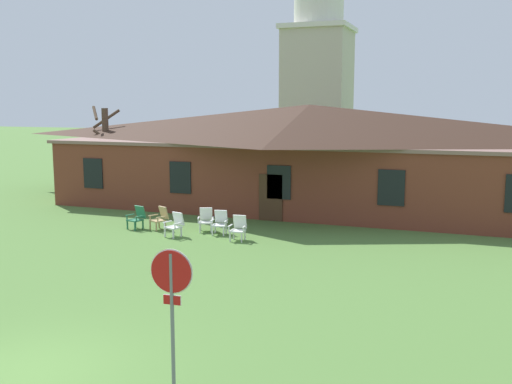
% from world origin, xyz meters
% --- Properties ---
extents(ground_plane, '(200.00, 200.00, 0.00)m').
position_xyz_m(ground_plane, '(0.00, 0.00, 0.00)').
color(ground_plane, '#517A38').
extents(brick_building, '(25.38, 10.40, 5.16)m').
position_xyz_m(brick_building, '(-0.00, 20.84, 2.63)').
color(brick_building, brown).
rests_on(brick_building, ground).
extents(dome_tower, '(5.18, 5.18, 16.85)m').
position_xyz_m(dome_tower, '(-3.57, 36.45, 7.61)').
color(dome_tower, '#BCB29E').
rests_on(dome_tower, ground).
extents(stop_sign, '(0.81, 0.08, 2.68)m').
position_xyz_m(stop_sign, '(3.06, 0.33, 1.90)').
color(stop_sign, slate).
rests_on(stop_sign, ground).
extents(lawn_chair_by_porch, '(0.74, 0.79, 0.96)m').
position_xyz_m(lawn_chair_by_porch, '(-5.09, 12.30, 0.50)').
color(lawn_chair_by_porch, '#28704C').
rests_on(lawn_chair_by_porch, ground).
extents(lawn_chair_near_door, '(0.81, 0.85, 0.96)m').
position_xyz_m(lawn_chair_near_door, '(-4.13, 12.53, 0.50)').
color(lawn_chair_near_door, tan).
rests_on(lawn_chair_near_door, ground).
extents(lawn_chair_left_end, '(0.75, 0.80, 0.96)m').
position_xyz_m(lawn_chair_left_end, '(-2.91, 11.57, 0.50)').
color(lawn_chair_left_end, white).
rests_on(lawn_chair_left_end, ground).
extents(lawn_chair_middle, '(0.78, 0.83, 0.96)m').
position_xyz_m(lawn_chair_middle, '(-2.21, 12.91, 0.50)').
color(lawn_chair_middle, silver).
rests_on(lawn_chair_middle, ground).
extents(lawn_chair_right_end, '(0.71, 0.75, 0.96)m').
position_xyz_m(lawn_chair_right_end, '(-1.43, 12.58, 0.50)').
color(lawn_chair_right_end, white).
rests_on(lawn_chair_right_end, ground).
extents(lawn_chair_far_side, '(0.68, 0.71, 0.96)m').
position_xyz_m(lawn_chair_far_side, '(-0.34, 11.86, 0.50)').
color(lawn_chair_far_side, silver).
rests_on(lawn_chair_far_side, ground).
extents(bare_tree_beside_building, '(1.81, 1.93, 5.09)m').
position_xyz_m(bare_tree_beside_building, '(-11.58, 19.56, 2.73)').
color(bare_tree_beside_building, brown).
rests_on(bare_tree_beside_building, ground).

